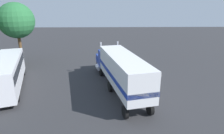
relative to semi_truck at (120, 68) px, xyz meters
The scene contains 8 objects.
ground_plane 6.23m from the semi_truck, 12.60° to the left, with size 120.00×120.00×0.00m, color #2D2D30.
lane_stripe_near 3.48m from the semi_truck, 69.67° to the right, with size 4.40×0.16×0.01m, color silver.
lane_stripe_mid 8.51m from the semi_truck, 41.27° to the right, with size 4.40×0.16×0.01m, color silver.
semi_truck is the anchor object (origin of this frame).
person_bystander 3.82m from the semi_truck, 56.18° to the right, with size 0.34×0.46×1.63m.
parked_bus 12.25m from the semi_truck, 86.34° to the left, with size 11.24×5.94×3.40m.
motorcycle 3.80m from the semi_truck, 89.58° to the right, with size 1.94×1.02×1.12m.
tree_left 18.29m from the semi_truck, 55.63° to the left, with size 5.24×5.24×9.38m.
Camera 1 is at (-24.32, 0.13, 8.74)m, focal length 29.95 mm.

